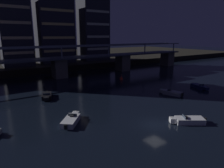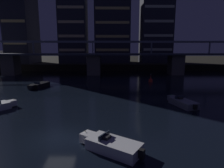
{
  "view_description": "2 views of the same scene",
  "coord_description": "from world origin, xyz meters",
  "px_view_note": "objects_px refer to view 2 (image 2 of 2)",
  "views": [
    {
      "loc": [
        -19.35,
        -18.2,
        12.17
      ],
      "look_at": [
        2.77,
        15.28,
        2.51
      ],
      "focal_mm": 32.04,
      "sensor_mm": 36.0,
      "label": 1
    },
    {
      "loc": [
        4.25,
        -14.75,
        7.24
      ],
      "look_at": [
        4.77,
        16.92,
        1.39
      ],
      "focal_mm": 30.53,
      "sensor_mm": 36.0,
      "label": 2
    }
  ],
  "objects_px": {
    "river_bridge": "(94,60)",
    "speedboat_mid_right": "(39,85)",
    "tower_west_tall": "(74,30)",
    "tower_central": "(112,30)",
    "tower_east_tall": "(156,29)",
    "speedboat_mid_center": "(182,102)",
    "channel_buoy": "(151,80)",
    "tower_west_low": "(21,13)",
    "speedboat_near_right": "(111,145)"
  },
  "relations": [
    {
      "from": "river_bridge",
      "to": "tower_west_tall",
      "type": "bearing_deg",
      "value": 116.31
    },
    {
      "from": "tower_west_low",
      "to": "speedboat_mid_center",
      "type": "relative_size",
      "value": 6.83
    },
    {
      "from": "tower_east_tall",
      "to": "speedboat_mid_right",
      "type": "xyz_separation_m",
      "value": [
        -30.88,
        -37.12,
        -14.07
      ]
    },
    {
      "from": "speedboat_mid_right",
      "to": "channel_buoy",
      "type": "xyz_separation_m",
      "value": [
        22.6,
        5.54,
        0.06
      ]
    },
    {
      "from": "river_bridge",
      "to": "tower_central",
      "type": "bearing_deg",
      "value": 74.1
    },
    {
      "from": "river_bridge",
      "to": "tower_central",
      "type": "xyz_separation_m",
      "value": [
        5.55,
        19.47,
        9.95
      ]
    },
    {
      "from": "tower_west_low",
      "to": "tower_central",
      "type": "xyz_separation_m",
      "value": [
        31.99,
        3.67,
        -5.57
      ]
    },
    {
      "from": "tower_west_low",
      "to": "channel_buoy",
      "type": "height_order",
      "value": "tower_west_low"
    },
    {
      "from": "tower_west_tall",
      "to": "tower_central",
      "type": "relative_size",
      "value": 1.0
    },
    {
      "from": "tower_west_tall",
      "to": "channel_buoy",
      "type": "bearing_deg",
      "value": -53.79
    },
    {
      "from": "river_bridge",
      "to": "speedboat_mid_center",
      "type": "xyz_separation_m",
      "value": [
        13.73,
        -30.73,
        -3.74
      ]
    },
    {
      "from": "river_bridge",
      "to": "speedboat_mid_center",
      "type": "relative_size",
      "value": 19.35
    },
    {
      "from": "tower_west_tall",
      "to": "channel_buoy",
      "type": "distance_m",
      "value": 39.68
    },
    {
      "from": "tower_west_low",
      "to": "channel_buoy",
      "type": "distance_m",
      "value": 52.78
    },
    {
      "from": "tower_east_tall",
      "to": "speedboat_mid_right",
      "type": "relative_size",
      "value": 4.83
    },
    {
      "from": "tower_west_low",
      "to": "speedboat_near_right",
      "type": "bearing_deg",
      "value": -61.78
    },
    {
      "from": "speedboat_mid_right",
      "to": "channel_buoy",
      "type": "bearing_deg",
      "value": 13.77
    },
    {
      "from": "tower_west_low",
      "to": "speedboat_mid_right",
      "type": "relative_size",
      "value": 6.85
    },
    {
      "from": "speedboat_mid_center",
      "to": "tower_central",
      "type": "bearing_deg",
      "value": 99.26
    },
    {
      "from": "tower_west_low",
      "to": "speedboat_near_right",
      "type": "distance_m",
      "value": 68.01
    },
    {
      "from": "river_bridge",
      "to": "tower_west_tall",
      "type": "height_order",
      "value": "tower_west_tall"
    },
    {
      "from": "tower_central",
      "to": "speedboat_mid_right",
      "type": "distance_m",
      "value": 42.84
    },
    {
      "from": "speedboat_mid_right",
      "to": "speedboat_near_right",
      "type": "bearing_deg",
      "value": -59.91
    },
    {
      "from": "tower_west_low",
      "to": "speedboat_mid_center",
      "type": "xyz_separation_m",
      "value": [
        40.17,
        -46.52,
        -19.26
      ]
    },
    {
      "from": "speedboat_mid_right",
      "to": "tower_west_low",
      "type": "bearing_deg",
      "value": 116.91
    },
    {
      "from": "tower_east_tall",
      "to": "speedboat_near_right",
      "type": "xyz_separation_m",
      "value": [
        -17.38,
        -60.4,
        -14.07
      ]
    },
    {
      "from": "river_bridge",
      "to": "tower_west_low",
      "type": "xyz_separation_m",
      "value": [
        -26.44,
        15.79,
        15.52
      ]
    },
    {
      "from": "river_bridge",
      "to": "speedboat_mid_right",
      "type": "relative_size",
      "value": 19.4
    },
    {
      "from": "river_bridge",
      "to": "speedboat_mid_center",
      "type": "distance_m",
      "value": 33.86
    },
    {
      "from": "river_bridge",
      "to": "tower_east_tall",
      "type": "height_order",
      "value": "tower_east_tall"
    },
    {
      "from": "tower_central",
      "to": "speedboat_near_right",
      "type": "bearing_deg",
      "value": -91.07
    },
    {
      "from": "tower_east_tall",
      "to": "tower_central",
      "type": "bearing_deg",
      "value": 177.38
    },
    {
      "from": "tower_central",
      "to": "channel_buoy",
      "type": "distance_m",
      "value": 35.97
    },
    {
      "from": "channel_buoy",
      "to": "speedboat_near_right",
      "type": "bearing_deg",
      "value": -107.53
    },
    {
      "from": "river_bridge",
      "to": "speedboat_mid_right",
      "type": "distance_m",
      "value": 20.86
    },
    {
      "from": "river_bridge",
      "to": "tower_east_tall",
      "type": "xyz_separation_m",
      "value": [
        21.79,
        18.72,
        10.33
      ]
    },
    {
      "from": "speedboat_near_right",
      "to": "channel_buoy",
      "type": "distance_m",
      "value": 30.23
    },
    {
      "from": "tower_central",
      "to": "river_bridge",
      "type": "bearing_deg",
      "value": -105.9
    },
    {
      "from": "tower_east_tall",
      "to": "speedboat_mid_center",
      "type": "bearing_deg",
      "value": -99.25
    },
    {
      "from": "tower_west_tall",
      "to": "speedboat_mid_center",
      "type": "xyz_separation_m",
      "value": [
        22.24,
        -47.95,
        -13.67
      ]
    },
    {
      "from": "speedboat_near_right",
      "to": "tower_central",
      "type": "bearing_deg",
      "value": 88.93
    },
    {
      "from": "tower_west_low",
      "to": "tower_central",
      "type": "height_order",
      "value": "tower_west_low"
    },
    {
      "from": "tower_central",
      "to": "speedboat_mid_right",
      "type": "relative_size",
      "value": 4.68
    },
    {
      "from": "tower_west_tall",
      "to": "tower_central",
      "type": "bearing_deg",
      "value": 9.08
    },
    {
      "from": "speedboat_mid_center",
      "to": "speedboat_mid_right",
      "type": "bearing_deg",
      "value": 151.61
    },
    {
      "from": "tower_west_low",
      "to": "speedboat_mid_right",
      "type": "distance_m",
      "value": 42.9
    },
    {
      "from": "speedboat_mid_center",
      "to": "channel_buoy",
      "type": "xyz_separation_m",
      "value": [
        -0.22,
        17.87,
        0.06
      ]
    },
    {
      "from": "speedboat_near_right",
      "to": "speedboat_mid_center",
      "type": "bearing_deg",
      "value": 49.58
    },
    {
      "from": "tower_central",
      "to": "speedboat_mid_center",
      "type": "relative_size",
      "value": 4.67
    },
    {
      "from": "tower_west_tall",
      "to": "tower_east_tall",
      "type": "relative_size",
      "value": 0.97
    }
  ]
}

